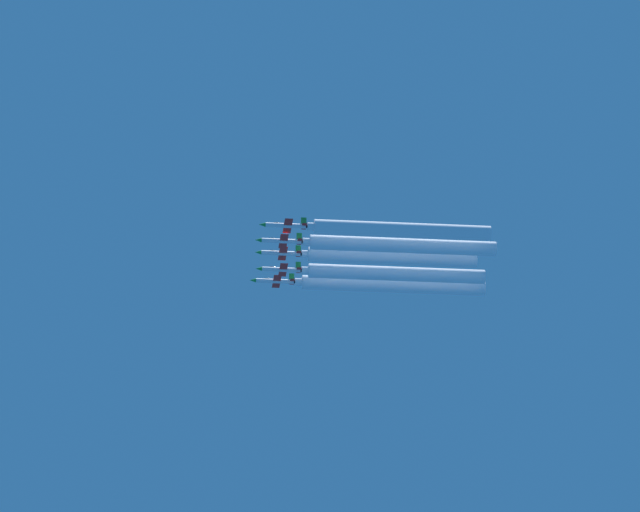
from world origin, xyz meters
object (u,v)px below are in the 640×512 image
Objects in this scene: jet_far_right at (274,281)px; jet_center at (280,253)px; jet_inner_right at (280,269)px; jet_far_left at (284,225)px; jet_inner_left at (280,241)px.

jet_center is at bearing -178.82° from jet_far_right.
jet_far_left is at bearing 178.34° from jet_inner_right.
jet_far_left is 1.00× the size of jet_inner_right.
jet_far_left reaches higher than jet_far_right.
jet_far_right is (14.86, 0.31, -0.47)m from jet_center.
jet_inner_left is 15.58m from jet_inner_right.
jet_inner_left is 1.00× the size of jet_inner_right.
jet_inner_left reaches higher than jet_far_right.
jet_far_left is 29.26m from jet_far_right.
jet_inner_left reaches higher than jet_inner_right.
jet_inner_left is 22.44m from jet_far_right.
jet_center reaches higher than jet_inner_left.
jet_inner_left is at bearing 176.97° from jet_center.
jet_inner_right is 6.96m from jet_far_right.
jet_inner_right is 1.00× the size of jet_far_right.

